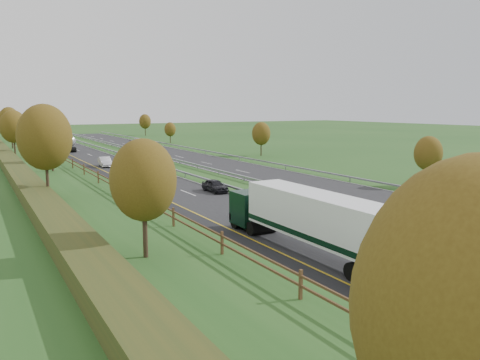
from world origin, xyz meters
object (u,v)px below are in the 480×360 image
object	(u,v)px
road_tanker	(66,142)
car_silver_mid	(105,162)
car_small_far	(38,136)
car_dark_near	(215,186)
box_lorry	(310,219)
car_oncoming	(136,141)

from	to	relation	value
road_tanker	car_silver_mid	world-z (taller)	road_tanker
road_tanker	car_small_far	bearing A→B (deg)	90.26
road_tanker	car_dark_near	xyz separation A→B (m)	(5.22, -61.12, -1.12)
road_tanker	car_dark_near	distance (m)	61.35
car_silver_mid	car_dark_near	bearing A→B (deg)	-75.50
box_lorry	car_small_far	distance (m)	128.79
box_lorry	car_small_far	world-z (taller)	box_lorry
car_oncoming	car_dark_near	bearing A→B (deg)	72.56
box_lorry	car_oncoming	world-z (taller)	box_lorry
box_lorry	car_oncoming	distance (m)	98.95
road_tanker	car_silver_mid	xyz separation A→B (m)	(0.27, -32.36, -1.06)
box_lorry	car_silver_mid	distance (m)	51.75
box_lorry	road_tanker	size ratio (longest dim) A/B	1.45
road_tanker	car_dark_near	bearing A→B (deg)	-85.11
road_tanker	car_small_far	world-z (taller)	road_tanker
box_lorry	car_dark_near	xyz separation A→B (m)	(4.94, 22.97, -1.59)
box_lorry	car_small_far	bearing A→B (deg)	90.21
road_tanker	car_silver_mid	bearing A→B (deg)	-89.52
car_small_far	car_silver_mid	bearing A→B (deg)	-95.38
car_small_far	box_lorry	bearing A→B (deg)	-95.51
road_tanker	car_oncoming	distance (m)	23.61
car_silver_mid	car_small_far	bearing A→B (deg)	95.08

